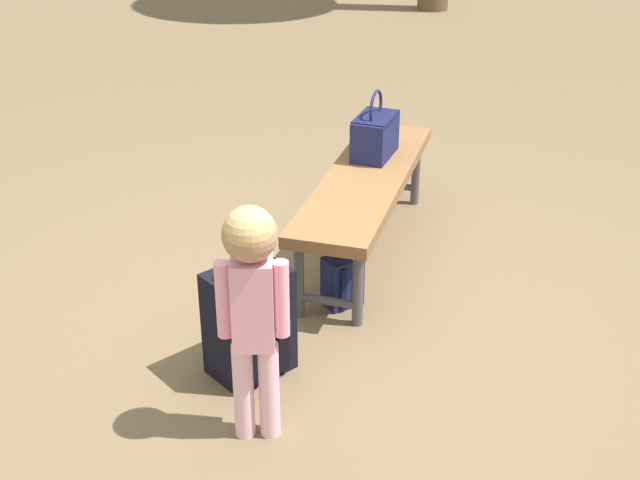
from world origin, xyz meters
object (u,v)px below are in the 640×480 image
at_px(child_standing, 252,289).
at_px(handbag, 375,134).
at_px(backpack_small, 342,278).
at_px(backpack_large, 249,315).
at_px(park_bench, 366,185).

bearing_deg(child_standing, handbag, -176.87).
bearing_deg(backpack_small, handbag, -173.36).
bearing_deg(backpack_small, backpack_large, -16.72).
distance_m(park_bench, backpack_small, 0.60).
height_order(park_bench, handbag, handbag).
distance_m(park_bench, handbag, 0.33).
bearing_deg(park_bench, backpack_small, 6.19).
height_order(park_bench, child_standing, child_standing).
relative_size(handbag, backpack_small, 1.28).
bearing_deg(park_bench, backpack_large, -6.42).
relative_size(park_bench, child_standing, 1.70).
height_order(park_bench, backpack_large, backpack_large).
bearing_deg(handbag, backpack_large, -3.85).
relative_size(handbag, child_standing, 0.39).
bearing_deg(backpack_small, child_standing, 0.29).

